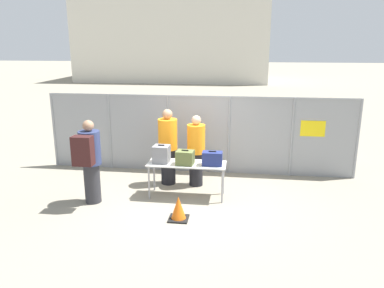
% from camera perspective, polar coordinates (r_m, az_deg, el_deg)
% --- Properties ---
extents(ground_plane, '(120.00, 120.00, 0.00)m').
position_cam_1_polar(ground_plane, '(8.27, -0.61, -8.48)').
color(ground_plane, gray).
extents(fence_section, '(8.00, 0.07, 2.03)m').
position_cam_1_polar(fence_section, '(9.71, 1.06, 1.75)').
color(fence_section, gray).
rests_on(fence_section, ground_plane).
extents(inspection_table, '(1.71, 0.61, 0.78)m').
position_cam_1_polar(inspection_table, '(8.19, -0.81, -3.42)').
color(inspection_table, silver).
rests_on(inspection_table, ground_plane).
extents(suitcase_grey, '(0.36, 0.34, 0.40)m').
position_cam_1_polar(suitcase_grey, '(8.20, -4.68, -1.53)').
color(suitcase_grey, slate).
rests_on(suitcase_grey, inspection_table).
extents(suitcase_olive, '(0.39, 0.32, 0.33)m').
position_cam_1_polar(suitcase_olive, '(8.05, -1.06, -2.09)').
color(suitcase_olive, '#566033').
rests_on(suitcase_olive, inspection_table).
extents(suitcase_navy, '(0.43, 0.25, 0.32)m').
position_cam_1_polar(suitcase_navy, '(8.01, 3.11, -2.23)').
color(suitcase_navy, navy).
rests_on(suitcase_navy, inspection_table).
extents(traveler_hooded, '(0.44, 0.69, 1.79)m').
position_cam_1_polar(traveler_hooded, '(8.05, -15.38, -2.21)').
color(traveler_hooded, '#2D2D33').
rests_on(traveler_hooded, ground_plane).
extents(security_worker_near, '(0.42, 0.42, 1.70)m').
position_cam_1_polar(security_worker_near, '(8.80, 0.63, -0.90)').
color(security_worker_near, black).
rests_on(security_worker_near, ground_plane).
extents(security_worker_far, '(0.45, 0.45, 1.83)m').
position_cam_1_polar(security_worker_far, '(8.91, -3.69, -0.29)').
color(security_worker_far, black).
rests_on(security_worker_far, ground_plane).
extents(utility_trailer, '(4.13, 1.90, 0.73)m').
position_cam_1_polar(utility_trailer, '(11.78, 13.10, 0.54)').
color(utility_trailer, silver).
rests_on(utility_trailer, ground_plane).
extents(distant_hangar, '(16.40, 9.14, 6.72)m').
position_cam_1_polar(distant_hangar, '(35.69, -2.46, 15.26)').
color(distant_hangar, beige).
rests_on(distant_hangar, ground_plane).
extents(traffic_cone, '(0.38, 0.38, 0.48)m').
position_cam_1_polar(traffic_cone, '(7.33, -2.08, -9.86)').
color(traffic_cone, black).
rests_on(traffic_cone, ground_plane).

